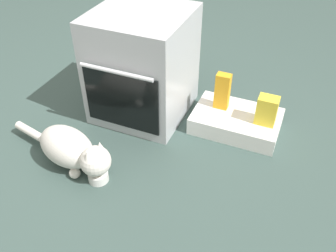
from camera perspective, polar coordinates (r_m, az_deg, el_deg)
ground at (r=2.26m, az=-8.75°, el=-3.29°), size 8.00×8.00×0.00m
oven at (r=2.36m, az=-4.00°, el=9.45°), size 0.57×0.63×0.69m
pantry_cabinet at (r=2.38m, az=10.60°, el=0.76°), size 0.54×0.36×0.11m
food_bowl at (r=2.05m, az=-10.84°, el=-7.64°), size 0.11×0.11×0.08m
cat at (r=2.10m, az=-14.80°, el=-3.53°), size 0.76×0.30×0.24m
snack_bag at (r=2.26m, az=15.17°, el=2.37°), size 0.12×0.09×0.18m
juice_carton at (r=2.32m, az=8.49°, el=5.39°), size 0.09×0.06×0.24m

